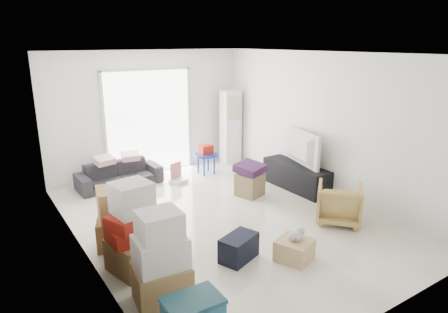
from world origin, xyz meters
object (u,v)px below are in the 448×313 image
tv_console (296,176)px  kids_table (206,153)px  sofa (119,170)px  television (297,161)px  wood_crate (294,250)px  ottoman (250,184)px  ac_tower (231,127)px  armchair (339,202)px

tv_console → kids_table: (-1.02, 1.81, 0.22)m
tv_console → sofa: (-2.91, 2.11, 0.08)m
tv_console → kids_table: size_ratio=2.33×
television → kids_table: size_ratio=1.79×
wood_crate → television: bearing=46.4°
tv_console → ottoman: bearing=167.6°
ac_tower → armchair: (-0.43, -3.79, -0.52)m
ac_tower → armchair: size_ratio=2.47×
sofa → ottoman: sofa is taller
television → tv_console: bearing=0.0°
ac_tower → wood_crate: bearing=-113.5°
ac_tower → tv_console: 2.35m
sofa → wood_crate: sofa is taller
sofa → armchair: (2.43, -3.64, 0.02)m
television → armchair: armchair is taller
wood_crate → ac_tower: bearing=66.5°
ac_tower → ottoman: (-0.94, -2.04, -0.66)m
tv_console → wood_crate: (-1.91, -2.01, -0.11)m
wood_crate → ottoman: bearing=67.6°
television → ottoman: 1.08m
kids_table → tv_console: bearing=-60.7°
television → ac_tower: bearing=15.5°
kids_table → ottoman: bearing=-89.2°
ac_tower → television: ac_tower is taller
sofa → armchair: 4.38m
ac_tower → kids_table: size_ratio=2.65×
sofa → wood_crate: bearing=-77.9°
tv_console → television: (0.00, 0.00, 0.33)m
television → ottoman: television is taller
armchair → wood_crate: armchair is taller
armchair → ac_tower: bearing=-47.5°
ac_tower → tv_console: bearing=-88.7°
ottoman → wood_crate: 2.41m
television → sofa: 3.61m
ottoman → kids_table: size_ratio=0.67×
ottoman → kids_table: 1.62m
ac_tower → armchair: 3.85m
ac_tower → kids_table: bearing=-155.1°
armchair → tv_console: bearing=-58.5°
wood_crate → kids_table: bearing=76.8°
tv_console → kids_table: bearing=119.3°
ac_tower → wood_crate: ac_tower is taller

